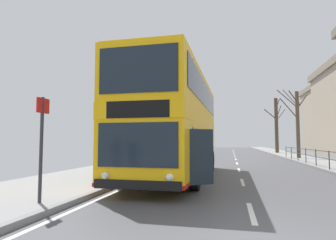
% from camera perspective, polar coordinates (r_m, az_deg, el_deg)
% --- Properties ---
extents(double_decker_bus_main, '(3.20, 10.49, 4.39)m').
position_cam_1_polar(double_decker_bus_main, '(12.51, 1.71, -0.91)').
color(double_decker_bus_main, '#F4B20F').
rests_on(double_decker_bus_main, ground).
extents(bus_stop_sign_near, '(0.08, 0.44, 2.48)m').
position_cam_1_polar(bus_stop_sign_near, '(7.45, -23.80, -3.06)').
color(bus_stop_sign_near, '#2D2D33').
rests_on(bus_stop_sign_near, ground).
extents(bare_tree_far_00, '(2.42, 1.60, 6.08)m').
position_cam_1_polar(bare_tree_far_00, '(27.31, 24.27, -0.32)').
color(bare_tree_far_00, brown).
rests_on(bare_tree_far_00, ground).
extents(bare_tree_far_01, '(2.88, 2.69, 6.87)m').
position_cam_1_polar(bare_tree_far_01, '(38.66, 20.72, -0.82)').
color(bare_tree_far_01, '#4C3D2D').
rests_on(bare_tree_far_01, ground).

